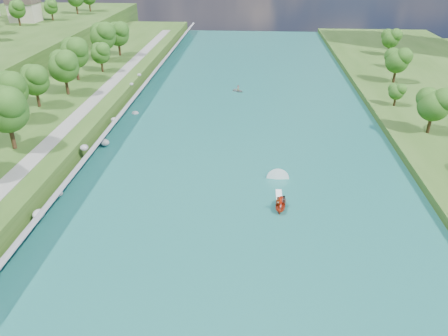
{
  "coord_description": "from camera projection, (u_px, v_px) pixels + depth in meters",
  "views": [
    {
      "loc": [
        1.61,
        -50.79,
        33.62
      ],
      "look_at": [
        -2.61,
        9.0,
        2.5
      ],
      "focal_mm": 35.0,
      "sensor_mm": 36.0,
      "label": 1
    }
  ],
  "objects": [
    {
      "name": "riverside_path",
      "position": [
        63.0,
        129.0,
        78.66
      ],
      "size": [
        3.0,
        200.0,
        0.1
      ],
      "primitive_type": "cube",
      "color": "gray",
      "rests_on": "berm_west"
    },
    {
      "name": "trees_ridge",
      "position": [
        43.0,
        7.0,
        148.5
      ],
      "size": [
        19.27,
        64.52,
        10.85
      ],
      "color": "#265516",
      "rests_on": "ridge_west"
    },
    {
      "name": "raft",
      "position": [
        238.0,
        90.0,
        109.81
      ],
      "size": [
        3.7,
        3.56,
        1.56
      ],
      "rotation": [
        0.0,
        0.0,
        0.91
      ],
      "color": "gray",
      "rests_on": "river_water"
    },
    {
      "name": "ridge_west",
      "position": [
        7.0,
        39.0,
        147.75
      ],
      "size": [
        60.0,
        120.0,
        9.0
      ],
      "primitive_type": "cube",
      "color": "#2D5119",
      "rests_on": "ground"
    },
    {
      "name": "motorboat",
      "position": [
        280.0,
        198.0,
        63.12
      ],
      "size": [
        3.6,
        18.65,
        2.17
      ],
      "rotation": [
        0.0,
        0.0,
        3.01
      ],
      "color": "red",
      "rests_on": "river_water"
    },
    {
      "name": "river_water",
      "position": [
        243.0,
        152.0,
        78.24
      ],
      "size": [
        55.0,
        240.0,
        0.1
      ],
      "primitive_type": "cube",
      "color": "#17574D",
      "rests_on": "ground"
    },
    {
      "name": "riprap_bank",
      "position": [
        99.0,
        141.0,
        78.38
      ],
      "size": [
        5.04,
        236.0,
        4.66
      ],
      "color": "slate",
      "rests_on": "ground"
    },
    {
      "name": "ground",
      "position": [
        238.0,
        214.0,
        60.56
      ],
      "size": [
        260.0,
        260.0,
        0.0
      ],
      "primitive_type": "plane",
      "color": "#2D5119",
      "rests_on": "ground"
    }
  ]
}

